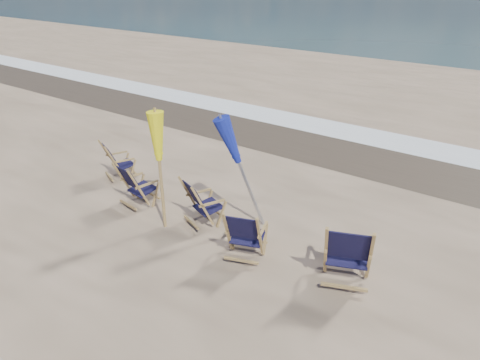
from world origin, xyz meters
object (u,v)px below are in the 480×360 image
Objects in this scene: beach_chair_0 at (116,165)px; umbrella_yellow at (158,143)px; beach_chair_2 at (203,209)px; umbrella_blue at (245,141)px; beach_chair_3 at (260,239)px; beach_chair_4 at (370,259)px; beach_chair_1 at (139,190)px.

umbrella_yellow reaches higher than beach_chair_0.
umbrella_blue is at bearing -104.58° from beach_chair_2.
beach_chair_4 is (1.64, 0.38, 0.08)m from beach_chair_3.
beach_chair_4 is (3.02, 0.14, 0.09)m from beach_chair_2.
beach_chair_1 is at bearing 28.01° from beach_chair_2.
beach_chair_0 is 0.95× the size of beach_chair_2.
umbrella_yellow reaches higher than beach_chair_4.
umbrella_yellow is at bearing -179.72° from beach_chair_1.
beach_chair_0 is 2.54m from umbrella_yellow.
beach_chair_1 is 2.85m from beach_chair_3.
umbrella_blue is at bearing -32.95° from beach_chair_4.
beach_chair_4 is 0.51× the size of umbrella_blue.
beach_chair_2 is at bearing -19.55° from beach_chair_4.
beach_chair_0 is at bearing 161.97° from umbrella_yellow.
beach_chair_0 is 0.42× the size of umbrella_yellow.
beach_chair_3 reaches higher than beach_chair_1.
umbrella_yellow reaches higher than beach_chair_3.
beach_chair_2 is at bearing -29.53° from beach_chair_3.
umbrella_yellow is (-3.73, -0.41, 1.05)m from beach_chair_4.
umbrella_blue is (1.18, 0.89, 0.04)m from umbrella_yellow.
beach_chair_1 is 0.84× the size of beach_chair_4.
umbrella_blue is at bearing -62.93° from beach_chair_3.
beach_chair_4 reaches higher than beach_chair_0.
beach_chair_4 is at bearing -155.62° from beach_chair_2.
beach_chair_3 is at bearing -168.07° from beach_chair_2.
umbrella_blue is (1.93, 0.79, 1.18)m from beach_chair_1.
beach_chair_0 is at bearing -14.75° from beach_chair_1.
beach_chair_0 is 0.41× the size of umbrella_blue.
umbrella_yellow reaches higher than beach_chair_2.
beach_chair_1 is 1.37m from umbrella_yellow.
beach_chair_0 is 1.52m from beach_chair_1.
umbrella_blue is at bearing -153.64° from beach_chair_0.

